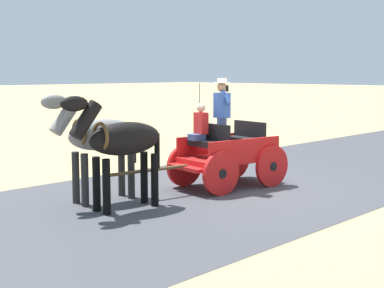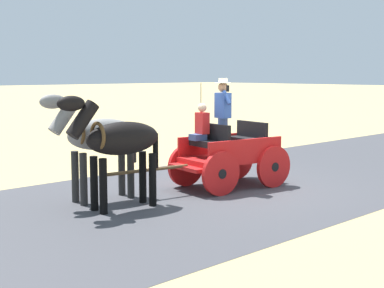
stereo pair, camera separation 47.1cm
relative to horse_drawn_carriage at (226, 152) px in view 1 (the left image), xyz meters
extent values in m
plane|color=tan|center=(-0.15, -0.14, -0.82)|extent=(200.00, 200.00, 0.00)
cube|color=#424247|center=(-0.15, -0.14, -0.81)|extent=(6.78, 160.00, 0.01)
cube|color=red|center=(-0.01, -0.08, -0.16)|extent=(1.50, 2.35, 0.12)
cube|color=red|center=(-0.57, 0.00, 0.12)|extent=(0.36, 2.08, 0.44)
cube|color=red|center=(0.56, -0.16, 0.12)|extent=(0.36, 2.08, 0.44)
cube|color=red|center=(0.17, 1.12, -0.26)|extent=(1.10, 0.39, 0.08)
cube|color=red|center=(-0.18, -1.27, -0.34)|extent=(0.74, 0.30, 0.06)
cube|color=black|center=(0.08, 0.52, 0.22)|extent=(1.06, 0.50, 0.14)
cube|color=black|center=(0.05, 0.34, 0.44)|extent=(1.02, 0.22, 0.44)
cube|color=black|center=(-0.08, -0.57, 0.22)|extent=(1.06, 0.50, 0.14)
cube|color=black|center=(-0.11, -0.75, 0.44)|extent=(1.02, 0.22, 0.44)
cylinder|color=red|center=(-0.54, 0.77, -0.34)|extent=(0.24, 0.96, 0.96)
cylinder|color=black|center=(-0.54, 0.77, -0.34)|extent=(0.15, 0.23, 0.21)
cylinder|color=red|center=(0.74, 0.59, -0.34)|extent=(0.24, 0.96, 0.96)
cylinder|color=black|center=(0.74, 0.59, -0.34)|extent=(0.15, 0.23, 0.21)
cylinder|color=red|center=(-0.76, -0.75, -0.34)|extent=(0.24, 0.96, 0.96)
cylinder|color=black|center=(-0.76, -0.75, -0.34)|extent=(0.15, 0.23, 0.21)
cylinder|color=red|center=(0.52, -0.94, -0.34)|extent=(0.24, 0.96, 0.96)
cylinder|color=black|center=(0.52, -0.94, -0.34)|extent=(0.15, 0.23, 0.21)
cylinder|color=brown|center=(0.30, 2.09, -0.21)|extent=(0.35, 1.99, 0.07)
cylinder|color=black|center=(0.37, 0.47, 0.92)|extent=(0.02, 0.02, 1.30)
cylinder|color=#384C7F|center=(-0.11, 0.26, 0.35)|extent=(0.22, 0.22, 0.90)
cube|color=#2D4C99|center=(-0.11, 0.26, 1.08)|extent=(0.37, 0.27, 0.56)
sphere|color=#9E7051|center=(-0.11, 0.26, 1.48)|extent=(0.22, 0.22, 0.22)
cylinder|color=beige|center=(-0.11, 0.26, 1.58)|extent=(0.36, 0.36, 0.01)
cylinder|color=beige|center=(-0.11, 0.26, 1.63)|extent=(0.20, 0.20, 0.10)
cylinder|color=#2D4C99|center=(-0.28, 0.33, 1.26)|extent=(0.27, 0.12, 0.32)
cube|color=black|center=(-0.34, 0.36, 1.46)|extent=(0.03, 0.07, 0.14)
cube|color=#384C7F|center=(0.34, 0.60, 0.36)|extent=(0.32, 0.36, 0.14)
cube|color=red|center=(0.32, 0.48, 0.67)|extent=(0.33, 0.24, 0.48)
sphere|color=beige|center=(0.32, 0.48, 1.02)|extent=(0.20, 0.20, 0.20)
ellipsoid|color=black|center=(-0.01, 2.95, 0.55)|extent=(0.73, 1.61, 0.64)
cylinder|color=black|center=(-0.13, 3.51, -0.29)|extent=(0.15, 0.15, 1.05)
cylinder|color=black|center=(0.23, 3.47, -0.29)|extent=(0.15, 0.15, 1.05)
cylinder|color=black|center=(-0.25, 2.43, -0.29)|extent=(0.15, 0.15, 1.05)
cylinder|color=black|center=(0.11, 2.38, -0.29)|extent=(0.15, 0.15, 1.05)
cylinder|color=black|center=(0.09, 3.79, 0.95)|extent=(0.33, 0.67, 0.73)
ellipsoid|color=black|center=(0.11, 4.00, 1.26)|extent=(0.28, 0.56, 0.28)
cube|color=black|center=(0.08, 3.77, 0.99)|extent=(0.12, 0.51, 0.56)
cylinder|color=black|center=(-0.10, 2.21, 0.25)|extent=(0.11, 0.11, 0.70)
torus|color=brown|center=(0.05, 3.49, 0.63)|extent=(0.55, 0.13, 0.55)
ellipsoid|color=gray|center=(0.85, 2.82, 0.55)|extent=(0.72, 1.61, 0.64)
cylinder|color=#272726|center=(0.72, 3.39, -0.29)|extent=(0.15, 0.15, 1.05)
cylinder|color=#272726|center=(1.09, 3.35, -0.29)|extent=(0.15, 0.15, 1.05)
cylinder|color=#272726|center=(0.61, 2.30, -0.29)|extent=(0.15, 0.15, 1.05)
cylinder|color=#272726|center=(0.97, 2.26, -0.29)|extent=(0.15, 0.15, 1.05)
cylinder|color=gray|center=(0.93, 3.66, 0.95)|extent=(0.32, 0.67, 0.73)
ellipsoid|color=gray|center=(0.96, 3.88, 1.26)|extent=(0.27, 0.56, 0.28)
cube|color=#272726|center=(0.93, 3.64, 0.99)|extent=(0.11, 0.51, 0.56)
cylinder|color=#272726|center=(0.77, 2.09, 0.25)|extent=(0.11, 0.11, 0.70)
torus|color=brown|center=(0.90, 3.37, 0.63)|extent=(0.55, 0.13, 0.55)
camera|label=1|loc=(-8.42, 9.82, 1.81)|focal=53.26mm
camera|label=2|loc=(-8.76, 9.48, 1.81)|focal=53.26mm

